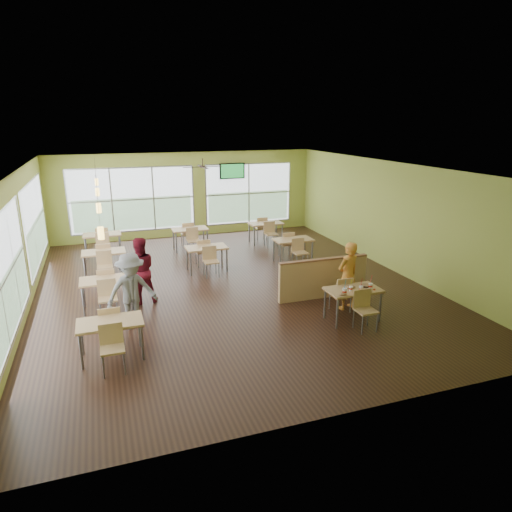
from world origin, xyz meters
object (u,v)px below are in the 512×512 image
(main_table, at_px, (353,294))
(man_plaid, at_px, (348,276))
(food_basket, at_px, (366,286))
(half_wall_divider, at_px, (323,278))

(main_table, xyz_separation_m, man_plaid, (0.22, 0.63, 0.19))
(food_basket, bearing_deg, half_wall_divider, 103.26)
(main_table, relative_size, food_basket, 6.70)
(main_table, height_order, man_plaid, man_plaid)
(man_plaid, bearing_deg, main_table, 54.00)
(main_table, bearing_deg, man_plaid, 70.96)
(half_wall_divider, distance_m, man_plaid, 0.90)
(half_wall_divider, distance_m, food_basket, 1.50)
(half_wall_divider, bearing_deg, main_table, -90.00)
(man_plaid, distance_m, food_basket, 0.63)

